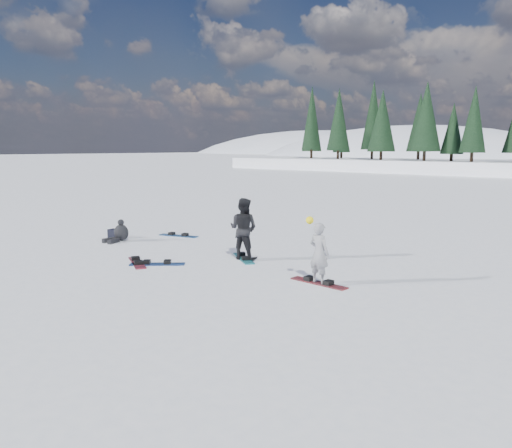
% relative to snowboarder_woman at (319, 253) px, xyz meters
% --- Properties ---
extents(ground, '(420.00, 420.00, 0.00)m').
position_rel_snowboarder_woman_xyz_m(ground, '(-2.93, -0.92, -0.75)').
color(ground, white).
rests_on(ground, ground).
extents(snowboarder_woman, '(0.57, 0.40, 1.60)m').
position_rel_snowboarder_woman_xyz_m(snowboarder_woman, '(0.00, 0.00, 0.00)').
color(snowboarder_woman, '#949498').
rests_on(snowboarder_woman, ground).
extents(snowboarder_man, '(1.00, 0.87, 1.76)m').
position_rel_snowboarder_woman_xyz_m(snowboarder_man, '(-3.12, 0.79, 0.13)').
color(snowboarder_man, black).
rests_on(snowboarder_man, ground).
extents(seated_rider, '(0.62, 0.93, 0.75)m').
position_rel_snowboarder_woman_xyz_m(seated_rider, '(-8.15, 0.03, -0.46)').
color(seated_rider, black).
rests_on(seated_rider, ground).
extents(gear_bag, '(0.49, 0.36, 0.30)m').
position_rel_snowboarder_woman_xyz_m(gear_bag, '(-8.85, 0.27, -0.60)').
color(gear_bag, black).
rests_on(gear_bag, ground).
extents(snowboard_woman, '(1.51, 0.34, 0.03)m').
position_rel_snowboarder_woman_xyz_m(snowboard_woman, '(0.00, 0.00, -0.73)').
color(snowboard_woman, maroon).
rests_on(snowboard_woman, ground).
extents(snowboard_man, '(1.40, 1.07, 0.03)m').
position_rel_snowboarder_woman_xyz_m(snowboard_man, '(-3.12, 0.79, -0.73)').
color(snowboard_man, '#177883').
rests_on(snowboard_man, ground).
extents(snowboard_loose_a, '(1.30, 1.22, 0.03)m').
position_rel_snowboarder_woman_xyz_m(snowboard_loose_a, '(-4.41, -1.31, -0.73)').
color(snowboard_loose_a, navy).
rests_on(snowboard_loose_a, ground).
extents(snowboard_loose_b, '(1.46, 0.94, 0.03)m').
position_rel_snowboarder_woman_xyz_m(snowboard_loose_b, '(-4.98, -1.57, -0.73)').
color(snowboard_loose_b, maroon).
rests_on(snowboard_loose_b, ground).
extents(snowboard_loose_c, '(1.51, 0.73, 0.03)m').
position_rel_snowboarder_woman_xyz_m(snowboard_loose_c, '(-7.39, 1.96, -0.73)').
color(snowboard_loose_c, '#1A5191').
rests_on(snowboard_loose_c, ground).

